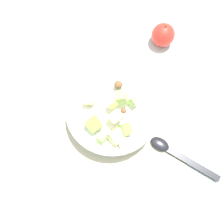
# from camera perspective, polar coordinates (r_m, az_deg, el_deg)

# --- Properties ---
(ground_plane) EXTENTS (2.40, 2.40, 0.00)m
(ground_plane) POSITION_cam_1_polar(r_m,az_deg,el_deg) (0.77, 0.99, -1.06)
(ground_plane) COLOR silver
(placemat) EXTENTS (0.44, 0.32, 0.01)m
(placemat) POSITION_cam_1_polar(r_m,az_deg,el_deg) (0.76, 0.99, -0.99)
(placemat) COLOR #BCB299
(placemat) RESTS_ON ground_plane
(salad_bowl) EXTENTS (0.27, 0.27, 0.11)m
(salad_bowl) POSITION_cam_1_polar(r_m,az_deg,el_deg) (0.72, 0.00, -0.24)
(salad_bowl) COLOR white
(salad_bowl) RESTS_ON placemat
(serving_spoon) EXTENTS (0.21, 0.11, 0.01)m
(serving_spoon) POSITION_cam_1_polar(r_m,az_deg,el_deg) (0.75, 13.81, -8.86)
(serving_spoon) COLOR black
(serving_spoon) RESTS_ON placemat
(whole_apple) EXTENTS (0.08, 0.08, 0.09)m
(whole_apple) POSITION_cam_1_polar(r_m,az_deg,el_deg) (0.87, 11.54, 16.80)
(whole_apple) COLOR red
(whole_apple) RESTS_ON ground_plane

